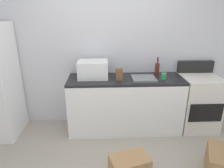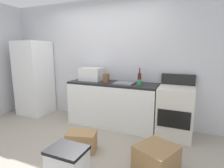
{
  "view_description": "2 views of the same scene",
  "coord_description": "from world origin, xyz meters",
  "views": [
    {
      "loc": [
        -0.05,
        -1.76,
        1.9
      ],
      "look_at": [
        0.07,
        0.76,
        0.97
      ],
      "focal_mm": 32.09,
      "sensor_mm": 36.0,
      "label": 1
    },
    {
      "loc": [
        1.7,
        -2.08,
        1.54
      ],
      "look_at": [
        0.46,
        0.79,
        0.95
      ],
      "focal_mm": 28.96,
      "sensor_mm": 36.0,
      "label": 2
    }
  ],
  "objects": [
    {
      "name": "storage_bin",
      "position": [
        0.42,
        -0.48,
        0.19
      ],
      "size": [
        0.46,
        0.36,
        0.38
      ],
      "color": "silver",
      "rests_on": "ground_plane"
    },
    {
      "name": "cardboard_box_medium",
      "position": [
        1.4,
        0.06,
        0.17
      ],
      "size": [
        0.6,
        0.61,
        0.35
      ],
      "primitive_type": "cube",
      "rotation": [
        0.0,
        0.0,
        -0.44
      ],
      "color": "olive",
      "rests_on": "ground_plane"
    },
    {
      "name": "microwave",
      "position": [
        -0.21,
        1.25,
        1.04
      ],
      "size": [
        0.46,
        0.34,
        0.27
      ],
      "primitive_type": "cube",
      "color": "white",
      "rests_on": "kitchen_counter"
    },
    {
      "name": "coffee_mug",
      "position": [
        0.88,
        1.11,
        0.95
      ],
      "size": [
        0.08,
        0.08,
        0.1
      ],
      "primitive_type": "cylinder",
      "color": "#338C4C",
      "rests_on": "kitchen_counter"
    },
    {
      "name": "cardboard_box_large",
      "position": [
        0.25,
        0.1,
        0.15
      ],
      "size": [
        0.51,
        0.4,
        0.3
      ],
      "primitive_type": "cube",
      "rotation": [
        0.0,
        0.0,
        0.29
      ],
      "color": "#A37A4C",
      "rests_on": "ground_plane"
    },
    {
      "name": "knife_block",
      "position": [
        0.19,
        1.13,
        0.99
      ],
      "size": [
        0.1,
        0.1,
        0.18
      ],
      "primitive_type": "cube",
      "color": "brown",
      "rests_on": "kitchen_counter"
    },
    {
      "name": "ground_plane",
      "position": [
        0.0,
        0.0,
        0.0
      ],
      "size": [
        6.0,
        6.0,
        0.0
      ],
      "primitive_type": "plane",
      "color": "#9E9384"
    },
    {
      "name": "sink_basin",
      "position": [
        0.57,
        1.14,
        0.92
      ],
      "size": [
        0.36,
        0.32,
        0.03
      ],
      "primitive_type": "cube",
      "color": "slate",
      "rests_on": "kitchen_counter"
    },
    {
      "name": "wall_back",
      "position": [
        0.0,
        1.55,
        1.3
      ],
      "size": [
        5.0,
        0.1,
        2.6
      ],
      "primitive_type": "cube",
      "color": "silver",
      "rests_on": "ground_plane"
    },
    {
      "name": "wine_bottle",
      "position": [
        0.82,
        1.31,
        1.01
      ],
      "size": [
        0.07,
        0.07,
        0.3
      ],
      "color": "#591E19",
      "rests_on": "kitchen_counter"
    },
    {
      "name": "kitchen_counter",
      "position": [
        0.3,
        1.2,
        0.45
      ],
      "size": [
        1.8,
        0.6,
        0.9
      ],
      "color": "white",
      "rests_on": "ground_plane"
    },
    {
      "name": "refrigerator",
      "position": [
        -1.75,
        1.15,
        0.87
      ],
      "size": [
        0.68,
        0.66,
        1.75
      ],
      "primitive_type": "cube",
      "color": "white",
      "rests_on": "ground_plane"
    },
    {
      "name": "stove_oven",
      "position": [
        1.52,
        1.21,
        0.47
      ],
      "size": [
        0.6,
        0.61,
        1.1
      ],
      "color": "silver",
      "rests_on": "ground_plane"
    }
  ]
}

